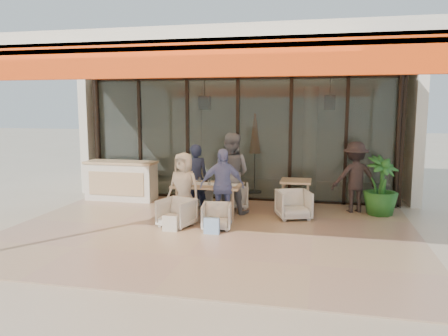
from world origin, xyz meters
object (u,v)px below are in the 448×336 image
at_px(chair_near_left, 177,211).
at_px(diner_navy, 196,178).
at_px(diner_cream, 184,187).
at_px(diner_periwinkle, 222,186).
at_px(dining_table, 208,186).
at_px(chair_far_right, 235,195).
at_px(side_table, 296,184).
at_px(chair_far_left, 201,195).
at_px(chair_near_right, 217,215).
at_px(diner_grey, 231,173).
at_px(side_chair, 294,203).
at_px(host_counter, 121,181).
at_px(potted_palm, 381,186).
at_px(standing_woman, 355,177).

distance_m(chair_near_left, diner_navy, 1.48).
height_order(diner_cream, diner_periwinkle, diner_periwinkle).
bearing_deg(dining_table, diner_periwinkle, -46.80).
relative_size(chair_far_right, side_table, 0.89).
bearing_deg(chair_far_left, dining_table, 101.52).
distance_m(chair_far_right, diner_periwinkle, 1.47).
relative_size(chair_far_left, diner_navy, 0.37).
xyz_separation_m(chair_near_left, chair_near_right, (0.84, -0.00, -0.03)).
xyz_separation_m(chair_near_right, diner_navy, (-0.84, 1.40, 0.50)).
xyz_separation_m(diner_grey, side_chair, (1.45, -0.25, -0.58)).
bearing_deg(chair_near_left, dining_table, 83.60).
height_order(host_counter, chair_near_right, host_counter).
xyz_separation_m(diner_navy, diner_periwinkle, (0.84, -0.90, 0.00)).
distance_m(dining_table, diner_navy, 0.61).
distance_m(host_counter, diner_grey, 3.16).
height_order(diner_grey, potted_palm, diner_grey).
xyz_separation_m(chair_near_left, diner_periwinkle, (0.84, 0.50, 0.47)).
distance_m(diner_navy, diner_cream, 0.90).
bearing_deg(diner_periwinkle, side_table, 23.74).
xyz_separation_m(diner_cream, potted_palm, (4.18, 1.38, -0.06)).
relative_size(host_counter, diner_navy, 1.17).
height_order(chair_near_left, diner_periwinkle, diner_periwinkle).
distance_m(chair_near_right, diner_navy, 1.71).
height_order(host_counter, chair_far_left, host_counter).
height_order(chair_far_right, chair_near_right, chair_far_right).
height_order(diner_navy, potted_palm, diner_navy).
xyz_separation_m(diner_grey, side_table, (1.45, 0.50, -0.29)).
xyz_separation_m(dining_table, diner_navy, (-0.41, 0.44, 0.11)).
height_order(diner_cream, side_chair, diner_cream).
bearing_deg(diner_cream, chair_near_left, -79.02).
xyz_separation_m(diner_cream, side_chair, (2.29, 0.65, -0.39)).
bearing_deg(diner_periwinkle, diner_grey, 69.76).
bearing_deg(side_table, diner_grey, -160.90).
distance_m(chair_far_left, chair_near_left, 1.90).
height_order(diner_grey, diner_cream, diner_grey).
xyz_separation_m(diner_navy, side_table, (2.29, 0.50, -0.16)).
distance_m(host_counter, chair_far_right, 3.07).
distance_m(chair_near_left, chair_near_right, 0.84).
bearing_deg(diner_grey, diner_cream, 55.00).
bearing_deg(chair_near_left, chair_far_left, 106.89).
relative_size(host_counter, chair_far_left, 3.18).
bearing_deg(chair_far_right, chair_far_left, -10.14).
bearing_deg(diner_periwinkle, chair_near_left, -169.47).
bearing_deg(host_counter, side_chair, -11.79).
bearing_deg(standing_woman, diner_cream, 7.25).
bearing_deg(chair_near_left, side_table, 56.57).
distance_m(diner_grey, side_chair, 1.58).
height_order(chair_far_right, diner_cream, diner_cream).
height_order(chair_near_right, potted_palm, potted_palm).
distance_m(diner_navy, side_table, 2.35).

